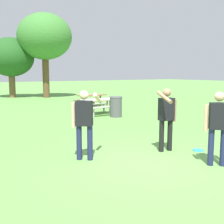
{
  "coord_description": "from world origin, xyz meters",
  "views": [
    {
      "loc": [
        -4.33,
        -4.79,
        2.05
      ],
      "look_at": [
        -0.06,
        1.58,
        1.0
      ],
      "focal_mm": 46.46,
      "sensor_mm": 36.0,
      "label": 1
    }
  ],
  "objects_px": {
    "person_catcher": "(84,120)",
    "trash_can_beside_table": "(116,107)",
    "frisbee": "(198,150)",
    "person_thrower": "(218,124)",
    "picnic_table_near": "(99,103)",
    "tree_broad_center": "(11,57)",
    "person_bystander": "(167,115)",
    "picnic_table_far": "(92,98)",
    "tree_far_right": "(45,37)"
  },
  "relations": [
    {
      "from": "person_bystander",
      "to": "picnic_table_near",
      "type": "height_order",
      "value": "person_bystander"
    },
    {
      "from": "person_bystander",
      "to": "picnic_table_far",
      "type": "height_order",
      "value": "person_bystander"
    },
    {
      "from": "person_bystander",
      "to": "picnic_table_near",
      "type": "distance_m",
      "value": 6.96
    },
    {
      "from": "person_bystander",
      "to": "picnic_table_far",
      "type": "relative_size",
      "value": 0.84
    },
    {
      "from": "picnic_table_far",
      "to": "tree_broad_center",
      "type": "xyz_separation_m",
      "value": [
        -1.93,
        9.88,
        2.71
      ]
    },
    {
      "from": "person_catcher",
      "to": "tree_broad_center",
      "type": "distance_m",
      "value": 19.11
    },
    {
      "from": "person_catcher",
      "to": "tree_far_right",
      "type": "xyz_separation_m",
      "value": [
        5.63,
        17.0,
        3.93
      ]
    },
    {
      "from": "person_thrower",
      "to": "frisbee",
      "type": "relative_size",
      "value": 5.88
    },
    {
      "from": "picnic_table_far",
      "to": "frisbee",
      "type": "bearing_deg",
      "value": -103.8
    },
    {
      "from": "picnic_table_near",
      "to": "trash_can_beside_table",
      "type": "bearing_deg",
      "value": -74.58
    },
    {
      "from": "frisbee",
      "to": "tree_broad_center",
      "type": "height_order",
      "value": "tree_broad_center"
    },
    {
      "from": "frisbee",
      "to": "picnic_table_near",
      "type": "distance_m",
      "value": 7.24
    },
    {
      "from": "person_bystander",
      "to": "tree_far_right",
      "type": "bearing_deg",
      "value": 78.69
    },
    {
      "from": "person_thrower",
      "to": "person_catcher",
      "type": "distance_m",
      "value": 2.99
    },
    {
      "from": "picnic_table_far",
      "to": "tree_far_right",
      "type": "xyz_separation_m",
      "value": [
        0.36,
        8.21,
        4.33
      ]
    },
    {
      "from": "frisbee",
      "to": "picnic_table_far",
      "type": "relative_size",
      "value": 0.14
    },
    {
      "from": "person_bystander",
      "to": "picnic_table_far",
      "type": "bearing_deg",
      "value": 71.36
    },
    {
      "from": "picnic_table_far",
      "to": "person_catcher",
      "type": "bearing_deg",
      "value": -120.91
    },
    {
      "from": "tree_far_right",
      "to": "picnic_table_far",
      "type": "bearing_deg",
      "value": -92.54
    },
    {
      "from": "person_thrower",
      "to": "tree_broad_center",
      "type": "relative_size",
      "value": 0.34
    },
    {
      "from": "person_thrower",
      "to": "picnic_table_near",
      "type": "bearing_deg",
      "value": 76.85
    },
    {
      "from": "picnic_table_far",
      "to": "tree_broad_center",
      "type": "relative_size",
      "value": 0.4
    },
    {
      "from": "person_catcher",
      "to": "trash_can_beside_table",
      "type": "relative_size",
      "value": 1.71
    },
    {
      "from": "person_catcher",
      "to": "picnic_table_near",
      "type": "bearing_deg",
      "value": 56.14
    },
    {
      "from": "frisbee",
      "to": "person_thrower",
      "type": "bearing_deg",
      "value": -122.09
    },
    {
      "from": "picnic_table_near",
      "to": "picnic_table_far",
      "type": "distance_m",
      "value": 2.89
    },
    {
      "from": "picnic_table_near",
      "to": "tree_broad_center",
      "type": "bearing_deg",
      "value": 93.59
    },
    {
      "from": "person_thrower",
      "to": "person_catcher",
      "type": "xyz_separation_m",
      "value": [
        -2.21,
        2.02,
        0.02
      ]
    },
    {
      "from": "picnic_table_far",
      "to": "tree_far_right",
      "type": "bearing_deg",
      "value": 87.46
    },
    {
      "from": "person_thrower",
      "to": "picnic_table_far",
      "type": "height_order",
      "value": "person_thrower"
    },
    {
      "from": "frisbee",
      "to": "picnic_table_near",
      "type": "relative_size",
      "value": 0.16
    },
    {
      "from": "frisbee",
      "to": "tree_broad_center",
      "type": "distance_m",
      "value": 19.92
    },
    {
      "from": "tree_broad_center",
      "to": "person_bystander",
      "type": "bearing_deg",
      "value": -93.6
    },
    {
      "from": "person_thrower",
      "to": "person_bystander",
      "type": "xyz_separation_m",
      "value": [
        -0.09,
        1.49,
        0.02
      ]
    },
    {
      "from": "trash_can_beside_table",
      "to": "tree_broad_center",
      "type": "relative_size",
      "value": 0.2
    },
    {
      "from": "person_thrower",
      "to": "tree_broad_center",
      "type": "height_order",
      "value": "tree_broad_center"
    },
    {
      "from": "person_catcher",
      "to": "picnic_table_far",
      "type": "bearing_deg",
      "value": 59.09
    },
    {
      "from": "person_thrower",
      "to": "tree_far_right",
      "type": "xyz_separation_m",
      "value": [
        3.42,
        19.02,
        3.95
      ]
    },
    {
      "from": "person_thrower",
      "to": "picnic_table_near",
      "type": "relative_size",
      "value": 0.95
    },
    {
      "from": "frisbee",
      "to": "picnic_table_far",
      "type": "height_order",
      "value": "picnic_table_far"
    },
    {
      "from": "person_thrower",
      "to": "person_catcher",
      "type": "bearing_deg",
      "value": 137.62
    },
    {
      "from": "trash_can_beside_table",
      "to": "person_bystander",
      "type": "bearing_deg",
      "value": -112.11
    },
    {
      "from": "picnic_table_far",
      "to": "tree_far_right",
      "type": "height_order",
      "value": "tree_far_right"
    },
    {
      "from": "picnic_table_near",
      "to": "tree_broad_center",
      "type": "height_order",
      "value": "tree_broad_center"
    },
    {
      "from": "frisbee",
      "to": "tree_far_right",
      "type": "xyz_separation_m",
      "value": [
        2.76,
        17.98,
        4.88
      ]
    },
    {
      "from": "frisbee",
      "to": "tree_far_right",
      "type": "distance_m",
      "value": 18.83
    },
    {
      "from": "person_thrower",
      "to": "trash_can_beside_table",
      "type": "xyz_separation_m",
      "value": [
        2.19,
        7.11,
        -0.46
      ]
    },
    {
      "from": "tree_broad_center",
      "to": "tree_far_right",
      "type": "distance_m",
      "value": 3.27
    },
    {
      "from": "frisbee",
      "to": "trash_can_beside_table",
      "type": "bearing_deg",
      "value": 75.77
    },
    {
      "from": "person_bystander",
      "to": "trash_can_beside_table",
      "type": "xyz_separation_m",
      "value": [
        2.28,
        5.62,
        -0.48
      ]
    }
  ]
}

